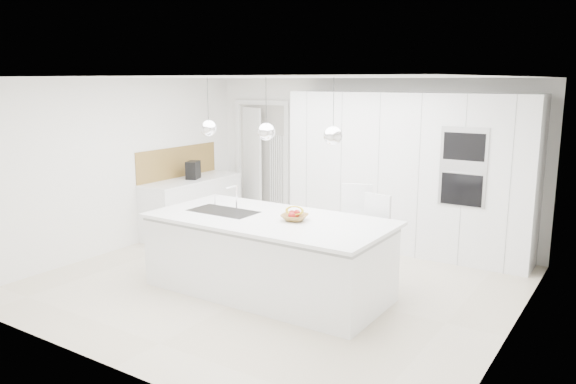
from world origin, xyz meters
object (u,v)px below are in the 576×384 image
Objects in this scene: island_base at (267,257)px; fruit_bowl at (295,217)px; espresso_machine at (193,170)px; bar_stool_right at (371,243)px; bar_stool_left at (351,234)px.

island_base is 9.34× the size of fruit_bowl.
espresso_machine reaches higher than bar_stool_right.
bar_stool_left is (0.63, 0.89, 0.17)m from island_base.
bar_stool_left reaches higher than fruit_bowl.
fruit_bowl is 1.05× the size of espresso_machine.
espresso_machine is at bearing 153.35° from fruit_bowl.
espresso_machine reaches higher than fruit_bowl.
espresso_machine is at bearing 147.69° from bar_stool_left.
fruit_bowl reaches higher than island_base.
bar_stool_right is at bearing 47.08° from fruit_bowl.
bar_stool_right is at bearing 39.04° from island_base.
espresso_machine is 3.26m from bar_stool_left.
island_base is 1.25m from bar_stool_right.
bar_stool_left is at bearing 170.61° from bar_stool_right.
island_base is 1.11m from bar_stool_left.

